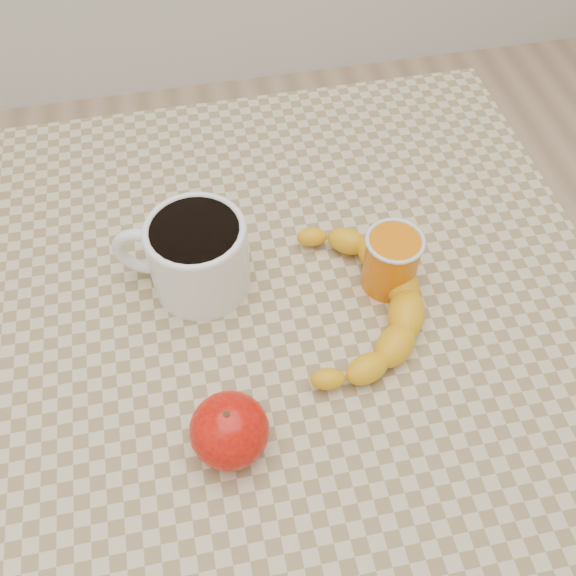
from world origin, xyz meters
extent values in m
plane|color=tan|center=(0.00, 0.00, 0.00)|extent=(3.00, 3.00, 0.00)
cube|color=tan|center=(0.00, 0.00, 0.73)|extent=(0.80, 0.80, 0.04)
cube|color=olive|center=(0.00, 0.00, 0.68)|extent=(0.74, 0.74, 0.06)
cylinder|color=olive|center=(-0.35, 0.35, 0.35)|extent=(0.05, 0.05, 0.71)
cylinder|color=olive|center=(0.35, 0.35, 0.35)|extent=(0.05, 0.05, 0.71)
cylinder|color=white|center=(-0.10, 0.05, 0.80)|extent=(0.15, 0.15, 0.10)
cylinder|color=black|center=(-0.10, 0.05, 0.84)|extent=(0.10, 0.10, 0.01)
torus|color=white|center=(-0.10, 0.05, 0.85)|extent=(0.12, 0.12, 0.01)
torus|color=white|center=(-0.16, 0.07, 0.80)|extent=(0.08, 0.04, 0.08)
cylinder|color=#DA6706|center=(0.13, 0.00, 0.79)|extent=(0.07, 0.07, 0.08)
torus|color=silver|center=(0.13, 0.00, 0.83)|extent=(0.07, 0.07, 0.00)
ellipsoid|color=#970605|center=(-0.10, -0.18, 0.79)|extent=(0.09, 0.09, 0.07)
cylinder|color=#382311|center=(-0.10, -0.18, 0.82)|extent=(0.01, 0.01, 0.01)
camera|label=1|loc=(-0.09, -0.45, 1.39)|focal=40.00mm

